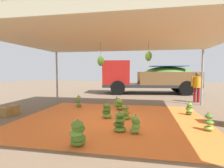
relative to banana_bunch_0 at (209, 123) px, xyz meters
name	(u,v)px	position (x,y,z in m)	size (l,w,h in m)	color
ground_plane	(123,103)	(-2.83, 3.67, -0.22)	(40.00, 40.00, 0.00)	brown
tarp_orange	(112,119)	(-2.83, 0.67, -0.21)	(6.27, 5.13, 0.01)	orange
tent_canopy	(112,39)	(-2.83, 0.59, 2.48)	(8.00, 7.00, 2.78)	#9EA0A5
banana_bunch_0	(209,123)	(0.00, 0.00, 0.00)	(0.32, 0.31, 0.51)	#75A83D
banana_bunch_1	(189,109)	(-0.10, 1.76, 0.00)	(0.33, 0.33, 0.51)	#477523
banana_bunch_2	(120,123)	(-2.41, -0.49, 0.02)	(0.47, 0.47, 0.56)	#6B9E38
banana_bunch_3	(120,105)	(-2.78, 2.08, 0.01)	(0.41, 0.41, 0.50)	#477523
banana_bunch_4	(78,134)	(-3.18, -1.61, 0.06)	(0.47, 0.48, 0.60)	#518428
banana_bunch_5	(107,111)	(-3.05, 0.75, 0.03)	(0.45, 0.44, 0.56)	#6B9E38
banana_bunch_6	(126,113)	(-2.37, 0.72, 0.00)	(0.33, 0.34, 0.51)	#75A83D
banana_bunch_7	(135,125)	(-1.98, -0.58, 0.01)	(0.35, 0.35, 0.51)	#6B9E38
banana_bunch_8	(79,102)	(-4.72, 2.37, 0.03)	(0.32, 0.30, 0.55)	#518428
banana_bunch_9	(117,102)	(-3.03, 2.81, -0.02)	(0.32, 0.32, 0.46)	#6B9E38
cargo_truck_main	(148,77)	(-1.55, 8.06, 1.04)	(7.04, 3.01, 2.40)	#2D2D2D
worker_0	(197,85)	(0.95, 4.71, 0.72)	(0.59, 0.36, 1.60)	maroon
crate_0	(13,110)	(-6.66, 0.60, -0.04)	(0.36, 0.33, 0.36)	olive
crate_1	(6,112)	(-6.77, 0.36, -0.06)	(0.44, 0.34, 0.32)	olive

